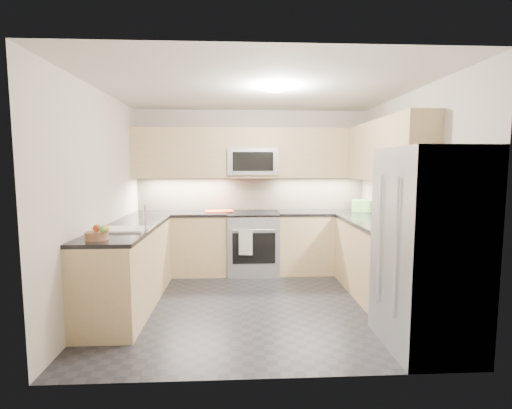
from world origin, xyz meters
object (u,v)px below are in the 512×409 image
microwave (252,162)px  cutting_board (219,211)px  utensil_bowl (362,206)px  refrigerator (428,249)px  fruit_basket (97,236)px  gas_range (253,243)px

microwave → cutting_board: size_ratio=1.79×
cutting_board → microwave: bearing=5.0°
microwave → utensil_bowl: size_ratio=2.51×
microwave → utensil_bowl: microwave is taller
microwave → refrigerator: bearing=-60.4°
utensil_bowl → fruit_basket: 3.84m
microwave → cutting_board: bearing=-175.0°
refrigerator → cutting_board: (-1.96, 2.51, 0.05)m
cutting_board → fruit_basket: size_ratio=2.03×
cutting_board → gas_range: bearing=-8.9°
microwave → utensil_bowl: 1.81m
refrigerator → microwave: bearing=119.6°
gas_range → utensil_bowl: 1.77m
gas_range → refrigerator: (1.45, -2.43, 0.45)m
refrigerator → fruit_basket: 3.04m
gas_range → cutting_board: bearing=171.1°
gas_range → utensil_bowl: (1.68, 0.00, 0.57)m
microwave → refrigerator: 3.04m
gas_range → cutting_board: (-0.51, 0.08, 0.49)m
utensil_bowl → fruit_basket: (-3.25, -2.04, -0.05)m
fruit_basket → cutting_board: bearing=63.5°
gas_range → microwave: microwave is taller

